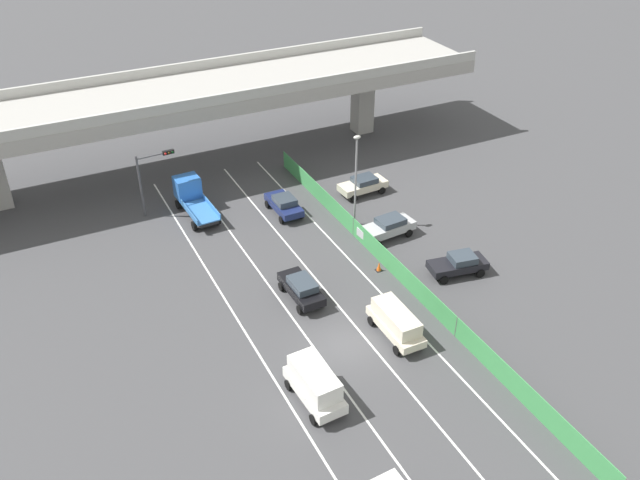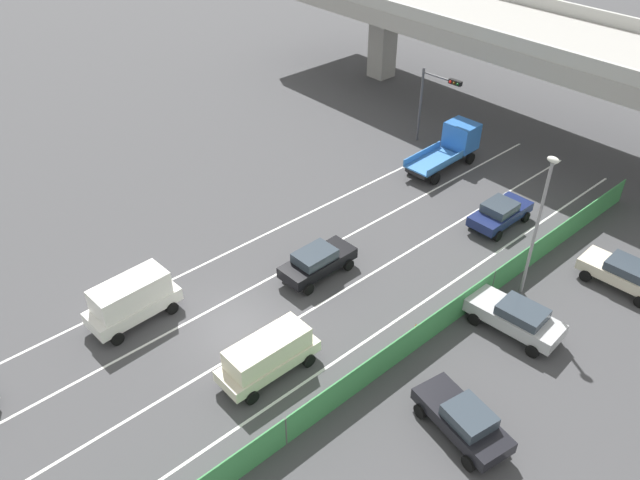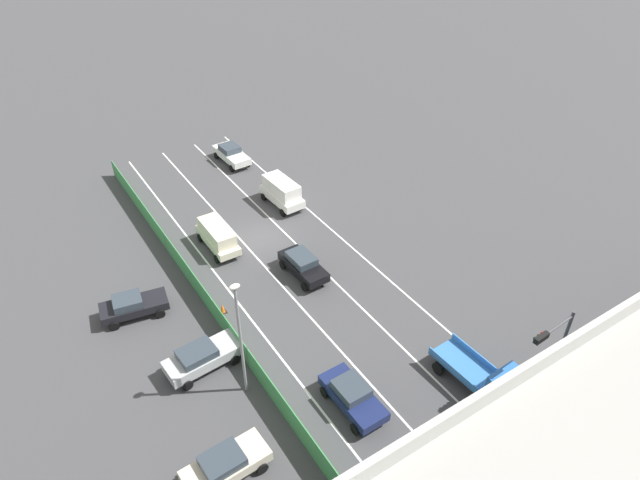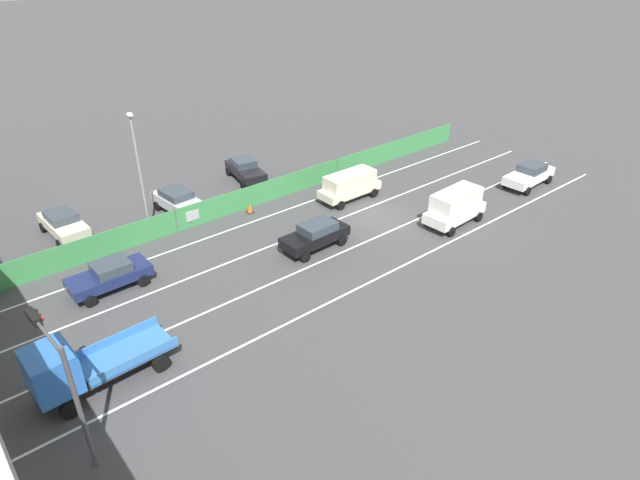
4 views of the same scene
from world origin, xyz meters
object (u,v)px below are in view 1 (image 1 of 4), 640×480
(parked_wagon_silver, at_px, (388,227))
(traffic_light, at_px, (152,171))
(parked_sedan_cream, at_px, (363,184))
(traffic_cone, at_px, (379,267))
(car_sedan_navy, at_px, (284,204))
(car_van_white, at_px, (315,383))
(car_sedan_black, at_px, (301,288))
(car_van_cream, at_px, (396,321))
(street_lamp, at_px, (356,173))
(flatbed_truck_blue, at_px, (191,196))
(parked_sedan_dark, at_px, (459,264))

(parked_wagon_silver, relative_size, traffic_light, 0.85)
(parked_sedan_cream, relative_size, traffic_cone, 6.02)
(car_sedan_navy, distance_m, traffic_cone, 11.12)
(car_van_white, relative_size, car_sedan_black, 1.05)
(traffic_light, bearing_deg, car_sedan_navy, -27.03)
(parked_wagon_silver, distance_m, traffic_cone, 4.78)
(car_van_cream, bearing_deg, traffic_cone, 67.50)
(car_van_white, distance_m, street_lamp, 19.93)
(street_lamp, relative_size, traffic_cone, 10.84)
(parked_sedan_cream, bearing_deg, traffic_light, 164.23)
(car_sedan_navy, distance_m, traffic_light, 11.10)
(car_sedan_navy, bearing_deg, street_lamp, -43.58)
(car_van_cream, relative_size, traffic_cone, 6.47)
(flatbed_truck_blue, distance_m, parked_wagon_silver, 16.66)
(parked_wagon_silver, xyz_separation_m, parked_sedan_cream, (1.79, 7.04, -0.03))
(car_sedan_black, relative_size, parked_sedan_dark, 0.96)
(car_sedan_black, relative_size, car_van_cream, 0.93)
(car_sedan_black, xyz_separation_m, car_sedan_navy, (3.66, 11.21, -0.04))
(flatbed_truck_blue, bearing_deg, parked_sedan_cream, -15.26)
(parked_wagon_silver, bearing_deg, traffic_cone, -128.64)
(car_van_white, bearing_deg, parked_sedan_cream, 53.99)
(car_sedan_black, relative_size, parked_wagon_silver, 0.93)
(car_van_white, distance_m, parked_sedan_cream, 24.93)
(street_lamp, bearing_deg, traffic_light, 146.98)
(car_sedan_black, height_order, car_sedan_navy, car_sedan_black)
(parked_wagon_silver, xyz_separation_m, traffic_cone, (-2.96, -3.71, -0.57))
(car_sedan_navy, height_order, traffic_cone, car_sedan_navy)
(car_van_white, bearing_deg, car_sedan_black, 69.30)
(car_sedan_navy, xyz_separation_m, traffic_light, (-9.52, 4.85, 3.01))
(street_lamp, bearing_deg, car_sedan_navy, 136.42)
(car_sedan_black, distance_m, traffic_cone, 6.56)
(parked_sedan_cream, height_order, traffic_light, traffic_light)
(car_van_white, xyz_separation_m, street_lamp, (11.45, 15.95, 3.41))
(car_van_cream, bearing_deg, car_sedan_navy, 90.30)
(traffic_light, height_order, street_lamp, street_lamp)
(car_van_white, height_order, parked_wagon_silver, car_van_white)
(car_sedan_black, relative_size, flatbed_truck_blue, 0.74)
(car_sedan_navy, height_order, parked_sedan_cream, car_sedan_navy)
(car_sedan_navy, distance_m, car_van_cream, 17.41)
(car_sedan_navy, distance_m, parked_wagon_silver, 9.12)
(car_van_white, bearing_deg, parked_sedan_dark, 23.66)
(parked_sedan_dark, height_order, street_lamp, street_lamp)
(car_sedan_black, height_order, parked_sedan_dark, car_sedan_black)
(car_van_cream, height_order, parked_wagon_silver, car_van_cream)
(car_sedan_navy, bearing_deg, car_van_cream, -89.70)
(car_van_cream, distance_m, parked_sedan_dark, 8.62)
(flatbed_truck_blue, relative_size, parked_sedan_cream, 1.35)
(car_sedan_black, distance_m, car_van_cream, 7.25)
(flatbed_truck_blue, height_order, traffic_light, traffic_light)
(flatbed_truck_blue, height_order, traffic_cone, flatbed_truck_blue)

